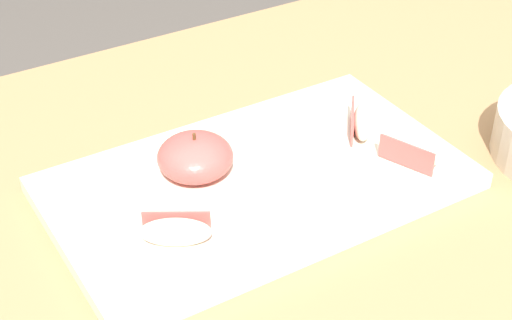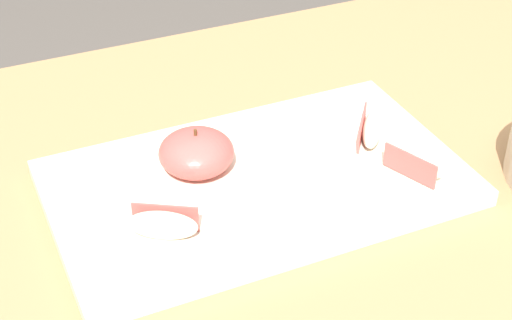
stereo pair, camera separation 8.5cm
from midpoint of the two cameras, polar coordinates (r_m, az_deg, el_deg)
name	(u,v)px [view 2 (the right image)]	position (r m, az deg, el deg)	size (l,w,h in m)	color
dining_table	(245,261)	(0.94, 1.86, -7.38)	(1.43, 0.80, 0.74)	#9E754C
cutting_board	(256,182)	(0.87, 2.80, -1.69)	(0.45, 0.26, 0.02)	beige
apple_half_skin_up	(196,153)	(0.86, -1.50, 0.44)	(0.08, 0.08, 0.05)	#D14C47
apple_wedge_near_knife	(163,225)	(0.78, -3.60, -4.79)	(0.07, 0.06, 0.03)	#F4EACC
apple_wedge_right	(416,161)	(0.89, 14.18, -0.18)	(0.05, 0.07, 0.03)	#F4EACC
apple_wedge_back	(372,129)	(0.93, 10.97, 2.15)	(0.06, 0.07, 0.03)	#F4EACC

